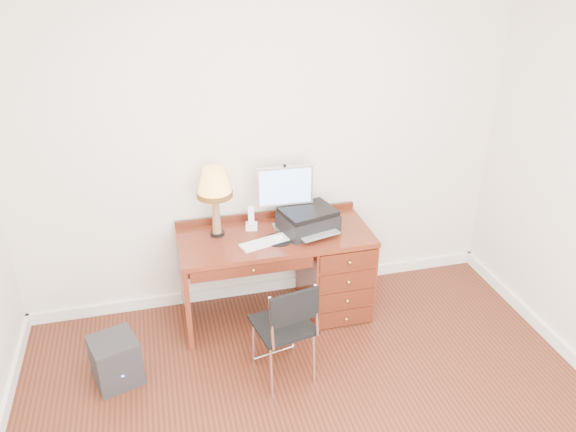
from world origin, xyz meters
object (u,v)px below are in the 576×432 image
object	(u,v)px
printer	(308,220)
chair	(285,323)
equipment_box	(116,360)
desk	(314,266)
monitor	(285,189)
leg_lamp	(214,187)
phone	(251,222)

from	to	relation	value
printer	chair	bearing A→B (deg)	-130.39
chair	equipment_box	xyz separation A→B (m)	(-1.16, 0.28, -0.32)
desk	equipment_box	bearing A→B (deg)	-162.85
monitor	equipment_box	xyz separation A→B (m)	(-1.38, -0.61, -0.89)
desk	equipment_box	size ratio (longest dim) A/B	4.26
leg_lamp	phone	xyz separation A→B (m)	(0.28, 0.03, -0.35)
leg_lamp	phone	size ratio (longest dim) A/B	2.88
leg_lamp	chair	world-z (taller)	leg_lamp
leg_lamp	chair	xyz separation A→B (m)	(0.32, -0.88, -0.67)
printer	equipment_box	world-z (taller)	printer
chair	phone	bearing A→B (deg)	82.01
desk	phone	distance (m)	0.64
phone	leg_lamp	bearing A→B (deg)	-160.89
desk	leg_lamp	xyz separation A→B (m)	(-0.76, 0.11, 0.75)
desk	leg_lamp	distance (m)	1.07
printer	chair	world-z (taller)	printer
desk	equipment_box	distance (m)	1.68
chair	leg_lamp	bearing A→B (deg)	99.31
monitor	phone	world-z (taller)	monitor
chair	desk	bearing A→B (deg)	49.69
leg_lamp	equipment_box	world-z (taller)	leg_lamp
desk	equipment_box	world-z (taller)	desk
desk	monitor	distance (m)	0.70
desk	leg_lamp	size ratio (longest dim) A/B	2.70
printer	leg_lamp	size ratio (longest dim) A/B	0.87
phone	chair	distance (m)	0.97
printer	phone	distance (m)	0.45
monitor	printer	xyz separation A→B (m)	(0.16, -0.12, -0.23)
monitor	leg_lamp	size ratio (longest dim) A/B	0.92
phone	equipment_box	xyz separation A→B (m)	(-1.11, -0.63, -0.63)
monitor	leg_lamp	bearing A→B (deg)	-177.02
phone	equipment_box	world-z (taller)	phone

